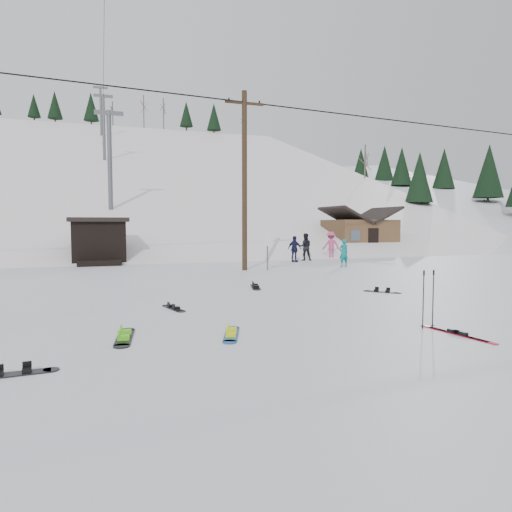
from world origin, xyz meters
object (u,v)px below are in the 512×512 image
object	(u,v)px
hero_skis	(457,334)
cabin	(359,235)
hero_snowboard	(231,334)
utility_pole	(244,178)

from	to	relation	value
hero_skis	cabin	bearing A→B (deg)	54.60
hero_snowboard	hero_skis	size ratio (longest dim) A/B	0.79
cabin	hero_skis	xyz separation A→B (m)	(-12.94, -24.54, -1.46)
utility_pole	hero_snowboard	xyz separation A→B (m)	(-4.48, -12.96, -4.65)
cabin	hero_snowboard	size ratio (longest dim) A/B	3.70
hero_snowboard	utility_pole	bearing A→B (deg)	0.56
utility_pole	cabin	bearing A→B (deg)	37.56
utility_pole	cabin	world-z (taller)	utility_pole
utility_pole	hero_snowboard	size ratio (longest dim) A/B	6.19
utility_pole	hero_skis	world-z (taller)	utility_pole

